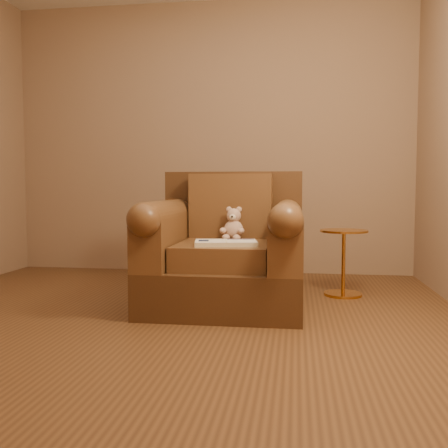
# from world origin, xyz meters

# --- Properties ---
(floor) EXTENTS (4.00, 4.00, 0.00)m
(floor) POSITION_xyz_m (0.00, 0.00, 0.00)
(floor) COLOR brown
(floor) RESTS_ON ground
(room) EXTENTS (4.02, 4.02, 2.71)m
(room) POSITION_xyz_m (0.00, 0.00, 1.71)
(room) COLOR #93745A
(room) RESTS_ON ground
(armchair) EXTENTS (1.08, 1.03, 0.97)m
(armchair) POSITION_xyz_m (0.37, 0.53, 0.38)
(armchair) COLOR #472C17
(armchair) RESTS_ON floor
(teddy_bear) EXTENTS (0.18, 0.20, 0.25)m
(teddy_bear) POSITION_xyz_m (0.41, 0.62, 0.56)
(teddy_bear) COLOR tan
(teddy_bear) RESTS_ON armchair
(guidebook) EXTENTS (0.44, 0.31, 0.03)m
(guidebook) POSITION_xyz_m (0.41, 0.26, 0.48)
(guidebook) COLOR beige
(guidebook) RESTS_ON armchair
(side_table) EXTENTS (0.37, 0.37, 0.52)m
(side_table) POSITION_xyz_m (1.24, 0.99, 0.28)
(side_table) COLOR gold
(side_table) RESTS_ON floor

